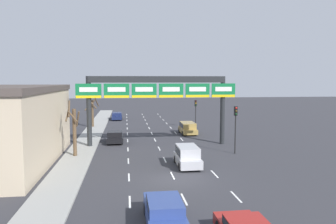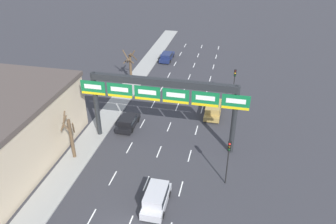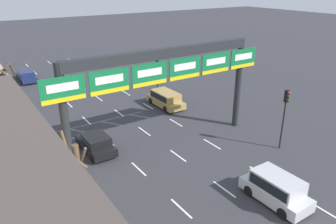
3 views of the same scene
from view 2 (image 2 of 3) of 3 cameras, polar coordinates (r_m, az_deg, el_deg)
sidewalk_left at (r=30.40m, az=-22.50°, el=-16.55°), size 2.80×110.00×0.15m
lane_dashes at (r=37.00m, az=-0.65°, el=-4.64°), size 6.72×67.00×0.01m
sign_gantry at (r=33.22m, az=-1.04°, el=2.99°), size 17.44×0.70×7.68m
suv_gold at (r=41.43m, az=7.88°, el=0.59°), size 1.96×4.61×1.57m
car_navy at (r=58.51m, az=-0.20°, el=9.70°), size 1.85×4.78×1.33m
car_black at (r=38.92m, az=-7.01°, el=-1.69°), size 1.84×4.10×1.36m
suv_silver at (r=28.57m, az=-2.06°, el=-14.64°), size 1.84×4.09×1.75m
traffic_light_near_gantry at (r=29.60m, az=10.49°, el=-7.27°), size 0.30×0.35×4.70m
traffic_light_mid_block at (r=45.01m, az=11.52°, el=5.81°), size 0.30×0.35×4.23m
tree_bare_closest at (r=34.00m, az=-16.61°, el=-3.97°), size 1.31×1.32×5.21m
tree_bare_second at (r=50.02m, az=-6.58°, el=8.29°), size 2.25×2.35×4.80m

